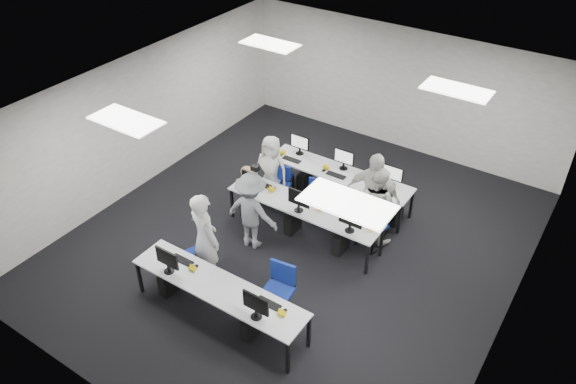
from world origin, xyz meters
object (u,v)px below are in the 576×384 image
Objects in this scene: chair_1 at (278,300)px; desk_mid at (304,208)px; student_1 at (376,204)px; student_2 at (271,169)px; chair_0 at (200,261)px; chair_2 at (280,193)px; student_3 at (372,196)px; chair_5 at (280,183)px; chair_6 at (324,204)px; chair_7 at (375,223)px; chair_4 at (373,233)px; photographer at (252,211)px; student_0 at (205,239)px; desk_front at (218,289)px; chair_3 at (314,205)px.

desk_mid is at bearing 103.64° from chair_1.
student_1 is 2.42m from student_2.
desk_mid is at bearing 83.16° from chair_0.
chair_2 is 0.45× the size of student_3.
chair_6 is at bearing -7.00° from chair_5.
student_2 is at bearing 173.76° from chair_7.
chair_1 is 1.06× the size of chair_4.
student_3 reaches higher than student_2.
photographer is (-1.85, -1.51, 0.00)m from student_1.
student_3 is at bearing -15.94° from chair_6.
chair_2 is 2.18m from student_3.
chair_0 is 3.47m from student_3.
chair_0 is 0.53× the size of photographer.
chair_0 is at bearing -87.45° from chair_5.
student_0 is (-1.54, 0.02, 0.62)m from chair_1.
chair_0 is (-1.01, 0.67, -0.41)m from desk_front.
chair_3 is 0.44× the size of student_0.
student_3 reaches higher than chair_3.
desk_front is 3.44× the size of chair_4.
chair_0 is at bearing -117.62° from desk_mid.
student_2 is (-0.05, -0.23, 0.47)m from chair_5.
student_3 is (-0.10, -0.03, 0.64)m from chair_7.
chair_0 is 2.91m from chair_6.
student_3 is (1.24, 0.08, 0.68)m from chair_3.
student_1 is at bearing -110.69° from student_0.
chair_3 is 0.43× the size of student_3.
desk_front is 1.97× the size of photographer.
student_0 is at bearing 62.14° from student_1.
chair_4 is at bearing -13.49° from student_2.
chair_7 is at bearing 70.79° from desk_front.
chair_0 is 2.68m from student_2.
student_0 is at bearing -83.14° from chair_5.
chair_2 is 2.24m from student_1.
chair_2 is at bearing 10.70° from student_1.
chair_1 is at bearing -69.40° from desk_mid.
student_2 reaches higher than chair_3.
student_1 is at bearing -16.39° from chair_6.
chair_1 is 2.83m from student_3.
chair_1 is at bearing -165.42° from student_0.
student_0 is 1.14× the size of photographer.
chair_4 is 3.28m from student_0.
student_1 reaches higher than chair_1.
student_0 reaches higher than chair_1.
chair_4 is 0.50× the size of student_0.
desk_mid is 3.34× the size of chair_7.
student_2 is (-0.23, 2.62, 0.49)m from chair_0.
chair_2 is at bearing -54.98° from chair_5.
desk_front is 3.42m from chair_6.
chair_6 reaches higher than desk_front.
student_3 reaches higher than student_0.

